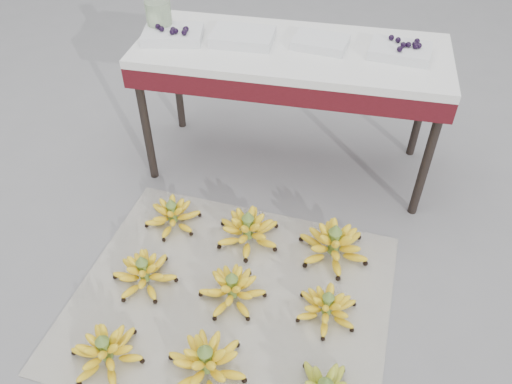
% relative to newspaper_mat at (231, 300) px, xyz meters
% --- Properties ---
extents(ground, '(60.00, 60.00, 0.00)m').
position_rel_newspaper_mat_xyz_m(ground, '(-0.06, -0.02, -0.00)').
color(ground, slate).
rests_on(ground, ground).
extents(newspaper_mat, '(1.33, 1.15, 0.01)m').
position_rel_newspaper_mat_xyz_m(newspaper_mat, '(0.00, 0.00, 0.00)').
color(newspaper_mat, white).
rests_on(newspaper_mat, ground).
extents(bunch_front_left, '(0.32, 0.32, 0.16)m').
position_rel_newspaper_mat_xyz_m(bunch_front_left, '(-0.37, -0.35, 0.06)').
color(bunch_front_left, yellow).
rests_on(bunch_front_left, newspaper_mat).
extents(bunch_front_center, '(0.32, 0.32, 0.18)m').
position_rel_newspaper_mat_xyz_m(bunch_front_center, '(-0.01, -0.32, 0.06)').
color(bunch_front_center, yellow).
rests_on(bunch_front_center, newspaper_mat).
extents(bunch_mid_left, '(0.33, 0.33, 0.16)m').
position_rel_newspaper_mat_xyz_m(bunch_mid_left, '(-0.37, 0.02, 0.06)').
color(bunch_mid_left, yellow).
rests_on(bunch_mid_left, newspaper_mat).
extents(bunch_mid_center, '(0.28, 0.28, 0.16)m').
position_rel_newspaper_mat_xyz_m(bunch_mid_center, '(0.01, 0.01, 0.06)').
color(bunch_mid_center, yellow).
rests_on(bunch_mid_center, newspaper_mat).
extents(bunch_mid_right, '(0.30, 0.30, 0.15)m').
position_rel_newspaper_mat_xyz_m(bunch_mid_right, '(0.38, 0.01, 0.05)').
color(bunch_mid_right, yellow).
rests_on(bunch_mid_right, newspaper_mat).
extents(bunch_back_left, '(0.33, 0.33, 0.16)m').
position_rel_newspaper_mat_xyz_m(bunch_back_left, '(-0.36, 0.36, 0.06)').
color(bunch_back_left, yellow).
rests_on(bunch_back_left, newspaper_mat).
extents(bunch_back_center, '(0.36, 0.36, 0.18)m').
position_rel_newspaper_mat_xyz_m(bunch_back_center, '(-0.00, 0.33, 0.06)').
color(bunch_back_center, yellow).
rests_on(bunch_back_center, newspaper_mat).
extents(bunch_back_right, '(0.39, 0.39, 0.19)m').
position_rel_newspaper_mat_xyz_m(bunch_back_right, '(0.38, 0.32, 0.07)').
color(bunch_back_right, yellow).
rests_on(bunch_back_right, newspaper_mat).
extents(vendor_table, '(1.40, 0.56, 0.67)m').
position_rel_newspaper_mat_xyz_m(vendor_table, '(0.08, 0.91, 0.59)').
color(vendor_table, black).
rests_on(vendor_table, ground).
extents(tray_far_left, '(0.30, 0.24, 0.07)m').
position_rel_newspaper_mat_xyz_m(tray_far_left, '(-0.46, 0.87, 0.69)').
color(tray_far_left, silver).
rests_on(tray_far_left, vendor_table).
extents(tray_left, '(0.28, 0.20, 0.04)m').
position_rel_newspaper_mat_xyz_m(tray_left, '(-0.15, 0.92, 0.69)').
color(tray_left, silver).
rests_on(tray_left, vendor_table).
extents(tray_right, '(0.26, 0.20, 0.04)m').
position_rel_newspaper_mat_xyz_m(tray_right, '(0.20, 0.94, 0.69)').
color(tray_right, silver).
rests_on(tray_right, vendor_table).
extents(tray_far_right, '(0.28, 0.21, 0.07)m').
position_rel_newspaper_mat_xyz_m(tray_far_right, '(0.55, 0.93, 0.69)').
color(tray_far_right, silver).
rests_on(tray_far_right, vendor_table).
extents(glass_jar, '(0.15, 0.15, 0.15)m').
position_rel_newspaper_mat_xyz_m(glass_jar, '(-0.54, 0.93, 0.74)').
color(glass_jar, beige).
rests_on(glass_jar, vendor_table).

